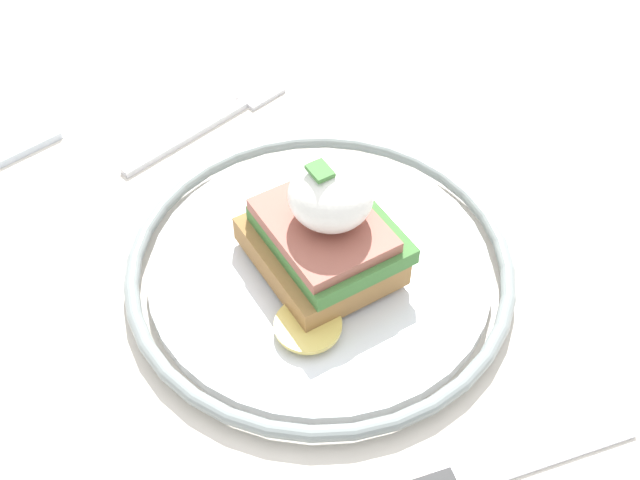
% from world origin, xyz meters
% --- Properties ---
extents(dining_table, '(0.87, 0.89, 0.76)m').
position_xyz_m(dining_table, '(0.00, 0.00, 0.64)').
color(dining_table, beige).
rests_on(dining_table, ground_plane).
extents(plate, '(0.26, 0.26, 0.02)m').
position_xyz_m(plate, '(0.01, -0.01, 0.77)').
color(plate, silver).
rests_on(plate, dining_table).
extents(sandwich, '(0.11, 0.09, 0.08)m').
position_xyz_m(sandwich, '(0.01, -0.00, 0.80)').
color(sandwich, '#9E703D').
rests_on(sandwich, plate).
extents(fork, '(0.05, 0.16, 0.00)m').
position_xyz_m(fork, '(-0.17, 0.00, 0.76)').
color(fork, silver).
rests_on(fork, dining_table).
extents(knife, '(0.06, 0.19, 0.01)m').
position_xyz_m(knife, '(0.18, -0.02, 0.76)').
color(knife, '#2D2D2D').
rests_on(knife, dining_table).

